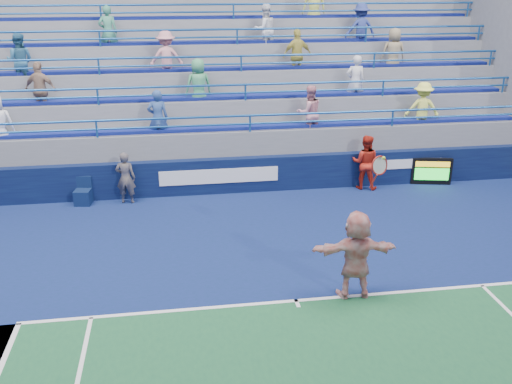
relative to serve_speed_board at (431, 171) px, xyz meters
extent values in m
plane|color=#333538|center=(-5.77, -6.25, -0.44)|extent=(120.00, 120.00, 0.00)
cube|color=#0F224B|center=(-5.77, -4.05, -0.43)|extent=(18.00, 8.40, 0.02)
cube|color=white|center=(-5.77, -6.25, -0.42)|extent=(11.00, 0.10, 0.01)
cube|color=white|center=(-5.77, -6.35, -0.42)|extent=(0.08, 0.30, 0.01)
cube|color=#090E33|center=(-5.77, 0.25, 0.11)|extent=(18.00, 0.30, 1.10)
cube|color=white|center=(-6.77, 0.09, 0.16)|extent=(3.60, 0.02, 0.45)
cube|color=white|center=(-0.57, 0.09, 0.26)|extent=(1.80, 0.02, 0.30)
cube|color=slate|center=(-5.77, 3.20, 0.11)|extent=(18.00, 5.60, 1.10)
cube|color=slate|center=(-5.77, 3.20, 0.48)|extent=(18.00, 5.60, 1.85)
cube|color=navy|center=(-5.77, 0.85, 1.46)|extent=(17.40, 0.45, 0.10)
cylinder|color=#1B5296|center=(-5.77, 0.45, 1.91)|extent=(18.00, 0.07, 0.07)
cube|color=slate|center=(-5.77, 3.70, 0.86)|extent=(18.00, 4.60, 2.60)
cube|color=navy|center=(-5.77, 1.85, 2.21)|extent=(17.40, 0.45, 0.10)
cylinder|color=#1B5296|center=(-5.77, 1.45, 2.66)|extent=(18.00, 0.07, 0.07)
cube|color=slate|center=(-5.77, 4.20, 1.23)|extent=(18.00, 3.60, 3.35)
cube|color=navy|center=(-5.77, 2.85, 2.96)|extent=(17.40, 0.45, 0.10)
cylinder|color=#1B5296|center=(-5.77, 2.45, 3.41)|extent=(18.00, 0.07, 0.07)
cube|color=slate|center=(-5.77, 4.70, 1.61)|extent=(18.00, 2.60, 4.10)
cube|color=navy|center=(-5.77, 3.85, 3.71)|extent=(17.40, 0.45, 0.10)
cylinder|color=#1B5296|center=(-5.77, 3.45, 4.16)|extent=(18.00, 0.07, 0.07)
cube|color=slate|center=(-5.77, 5.20, 1.98)|extent=(18.00, 1.60, 4.85)
cube|color=navy|center=(-5.77, 4.85, 4.46)|extent=(17.40, 0.45, 0.10)
cylinder|color=#1B5296|center=(-5.77, 4.45, 4.91)|extent=(18.00, 0.07, 0.07)
imported|color=pink|center=(-8.16, 2.85, 3.34)|extent=(1.13, 0.69, 1.70)
imported|color=white|center=(-4.76, 3.85, 4.09)|extent=(0.96, 0.83, 1.70)
imported|color=#F7FE62|center=(-0.14, 0.85, 1.84)|extent=(1.21, 0.86, 1.70)
imported|color=teal|center=(-12.70, 2.85, 3.34)|extent=(0.89, 0.73, 1.70)
imported|color=navy|center=(-1.35, 3.85, 4.09)|extent=(1.13, 0.69, 1.70)
imported|color=#469A68|center=(-7.21, 1.85, 2.59)|extent=(0.93, 0.70, 1.70)
imported|color=silver|center=(-2.09, 1.85, 2.59)|extent=(0.64, 0.43, 1.70)
imported|color=gray|center=(-0.46, 2.85, 3.34)|extent=(0.88, 0.63, 1.70)
imported|color=gold|center=(-3.83, 2.85, 3.34)|extent=(1.04, 0.54, 1.70)
imported|color=#E9EF5D|center=(-2.80, 4.85, 4.84)|extent=(0.88, 0.63, 1.70)
imported|color=#2D4B87|center=(-8.51, 0.85, 1.84)|extent=(0.64, 0.44, 1.70)
imported|color=#418F71|center=(-10.03, 3.85, 4.09)|extent=(0.64, 0.43, 1.70)
imported|color=#A0806A|center=(-11.98, 1.85, 2.59)|extent=(1.07, 0.67, 1.70)
imported|color=pink|center=(-3.85, 0.85, 1.84)|extent=(0.91, 0.76, 1.70)
cube|color=black|center=(0.00, 0.01, 0.00)|extent=(1.26, 0.40, 0.88)
cube|color=gold|center=(0.00, -0.07, 0.26)|extent=(1.07, 0.02, 0.18)
cube|color=#19E533|center=(0.00, -0.07, -0.07)|extent=(1.07, 0.02, 0.39)
cube|color=#0D1C41|center=(-10.78, -0.10, -0.21)|extent=(0.52, 0.52, 0.45)
cube|color=#0D1C41|center=(-10.78, 0.10, 0.19)|extent=(0.46, 0.12, 0.35)
imported|color=white|center=(-4.54, -6.19, 0.51)|extent=(1.79, 0.67, 1.90)
torus|color=#9F1D13|center=(-4.19, -6.19, 2.41)|extent=(0.40, 0.22, 0.38)
cylinder|color=#9F1D13|center=(-4.29, -6.19, 2.09)|extent=(0.09, 0.22, 0.34)
sphere|color=#C2D732|center=(-4.14, -6.24, 2.57)|extent=(0.07, 0.07, 0.07)
imported|color=#151C3A|center=(-9.52, -0.16, 0.34)|extent=(0.62, 0.46, 1.56)
imported|color=red|center=(-2.24, -0.03, 0.42)|extent=(1.02, 0.92, 1.72)
camera|label=1|loc=(-8.11, -16.15, 5.83)|focal=40.00mm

